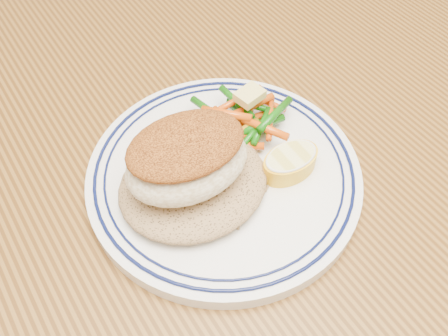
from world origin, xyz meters
TOP-DOWN VIEW (x-y plane):
  - dining_table at (0.00, 0.00)m, footprint 1.50×0.90m
  - plate at (-0.02, 0.04)m, footprint 0.25×0.25m
  - rice_pilaf at (-0.05, 0.04)m, footprint 0.14×0.12m
  - fish_fillet at (-0.05, 0.04)m, footprint 0.11×0.09m
  - vegetable_pile at (0.03, 0.07)m, footprint 0.10×0.10m
  - butter_pat at (0.04, 0.08)m, footprint 0.03×0.02m
  - lemon_wedge at (0.03, 0.01)m, footprint 0.06×0.05m

SIDE VIEW (x-z plane):
  - dining_table at x=0.00m, z-range 0.28..1.03m
  - plate at x=-0.02m, z-range 0.75..0.77m
  - lemon_wedge at x=0.03m, z-range 0.77..0.79m
  - rice_pilaf at x=-0.05m, z-range 0.77..0.79m
  - vegetable_pile at x=0.03m, z-range 0.76..0.79m
  - butter_pat at x=0.04m, z-range 0.79..0.80m
  - fish_fillet at x=-0.05m, z-range 0.78..0.84m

